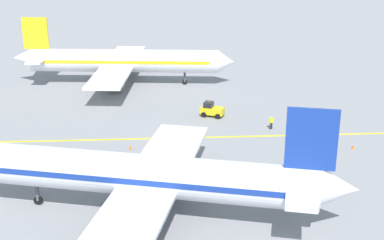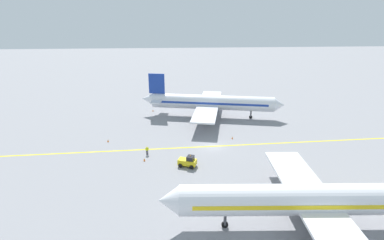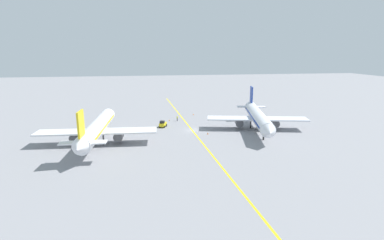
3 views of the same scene
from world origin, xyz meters
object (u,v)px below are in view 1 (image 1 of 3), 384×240
Objects in this scene: traffic_cone_mid_apron at (130,147)px; traffic_cone_by_wingtip at (353,146)px; airplane_adjacent_stand at (122,61)px; traffic_cone_far_edge at (270,120)px; airplane_at_gate at (144,176)px; baggage_tug_white at (212,110)px; ground_crew_worker at (271,122)px.

traffic_cone_mid_apron and traffic_cone_by_wingtip have the same top height.
airplane_adjacent_stand is 64.62× the size of traffic_cone_mid_apron.
traffic_cone_mid_apron is 19.42m from traffic_cone_far_edge.
baggage_tug_white is at bearing -15.93° from airplane_at_gate.
airplane_at_gate is at bearing 147.63° from traffic_cone_far_edge.
airplane_at_gate is at bearing 164.07° from baggage_tug_white.
airplane_at_gate is 25.63m from ground_crew_worker.
airplane_adjacent_stand reaches higher than ground_crew_worker.
baggage_tug_white is 6.07× the size of traffic_cone_mid_apron.
baggage_tug_white is (26.03, -7.43, -2.81)m from airplane_at_gate.
ground_crew_worker is 3.05× the size of traffic_cone_mid_apron.
traffic_cone_far_edge is at bearing -63.56° from traffic_cone_mid_apron.
airplane_at_gate and airplane_adjacent_stand have the same top height.
airplane_adjacent_stand reaches higher than baggage_tug_white.
airplane_at_gate is 64.09× the size of traffic_cone_mid_apron.
airplane_adjacent_stand is 28.16m from traffic_cone_mid_apron.
airplane_adjacent_stand is at bearing 47.44° from traffic_cone_far_edge.
traffic_cone_far_edge is (2.52, -0.36, -0.63)m from ground_crew_worker.
ground_crew_worker is (-5.10, -7.08, 0.01)m from baggage_tug_white.
airplane_adjacent_stand reaches higher than traffic_cone_far_edge.
traffic_cone_by_wingtip is 12.06m from traffic_cone_far_edge.
airplane_at_gate reaches higher than traffic_cone_mid_apron.
airplane_at_gate reaches higher than ground_crew_worker.
baggage_tug_white reaches higher than traffic_cone_by_wingtip.
traffic_cone_by_wingtip is (-11.72, -15.31, -0.63)m from baggage_tug_white.
ground_crew_worker is at bearing -125.76° from baggage_tug_white.
airplane_at_gate is at bearing 122.20° from traffic_cone_by_wingtip.
traffic_cone_mid_apron is (-11.23, 9.95, -0.63)m from baggage_tug_white.
airplane_at_gate is 10.55× the size of baggage_tug_white.
traffic_cone_far_edge is at bearing -32.37° from airplane_at_gate.
baggage_tug_white is (-16.51, -13.35, -2.81)m from airplane_adjacent_stand.
ground_crew_worker is 2.62m from traffic_cone_far_edge.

